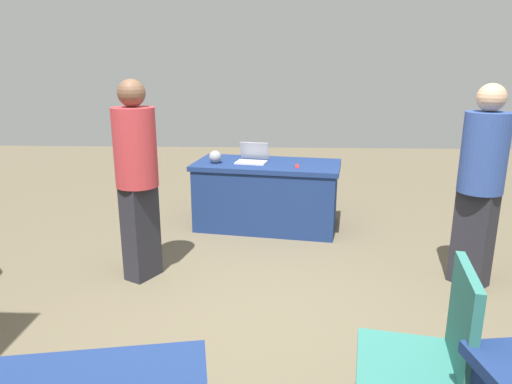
% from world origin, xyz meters
% --- Properties ---
extents(ground_plane, '(14.40, 14.40, 0.00)m').
position_xyz_m(ground_plane, '(0.00, 0.00, 0.00)').
color(ground_plane, brown).
extents(table_foreground, '(1.66, 1.01, 0.72)m').
position_xyz_m(table_foreground, '(-0.07, -2.07, 0.36)').
color(table_foreground, navy).
rests_on(table_foreground, ground).
extents(chair_tucked_left, '(0.51, 0.51, 0.94)m').
position_xyz_m(chair_tucked_left, '(-0.82, 1.08, 0.54)').
color(chair_tucked_left, '#9E9993').
rests_on(chair_tucked_left, ground).
extents(person_presenter, '(0.48, 0.48, 1.62)m').
position_xyz_m(person_presenter, '(-1.76, -0.73, 0.90)').
color(person_presenter, '#26262D').
rests_on(person_presenter, ground).
extents(person_organiser, '(0.46, 0.46, 1.64)m').
position_xyz_m(person_organiser, '(0.95, -0.75, 0.91)').
color(person_organiser, '#26262D').
rests_on(person_organiser, ground).
extents(laptop_silver, '(0.37, 0.35, 0.21)m').
position_xyz_m(laptop_silver, '(0.09, -2.09, 0.76)').
color(laptop_silver, silver).
rests_on(laptop_silver, table_foreground).
extents(yarn_ball, '(0.13, 0.13, 0.13)m').
position_xyz_m(yarn_ball, '(0.48, -2.03, 0.79)').
color(yarn_ball, gray).
rests_on(yarn_ball, table_foreground).
extents(scissors_red, '(0.04, 0.18, 0.01)m').
position_xyz_m(scissors_red, '(-0.39, -1.89, 0.73)').
color(scissors_red, red).
rests_on(scissors_red, table_foreground).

